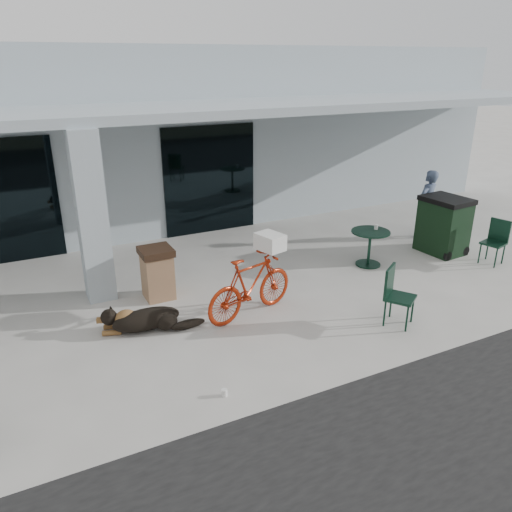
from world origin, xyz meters
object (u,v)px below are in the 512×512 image
dog (146,318)px  trash_receptacle (157,273)px  wheeled_bin (443,225)px  cafe_chair_far_a (400,297)px  cafe_chair_far_b (493,243)px  bicycle (251,286)px  person (427,204)px  cafe_table_far (369,248)px

dog → trash_receptacle: (0.52, 1.10, 0.28)m
trash_receptacle → wheeled_bin: (6.53, -0.60, 0.16)m
trash_receptacle → cafe_chair_far_a: bearing=-40.0°
cafe_chair_far_b → wheeled_bin: (-0.45, 1.02, 0.16)m
bicycle → trash_receptacle: bearing=26.0°
bicycle → cafe_chair_far_b: (5.74, -0.22, -0.07)m
cafe_chair_far_b → trash_receptacle: bearing=-117.8°
bicycle → wheeled_bin: (5.29, 0.80, 0.09)m
dog → person: (7.48, 1.50, 0.63)m
dog → cafe_chair_far_b: bearing=12.6°
bicycle → trash_receptacle: size_ratio=1.88×
person → wheeled_bin: person is taller
cafe_chair_far_b → person: 2.05m
dog → wheeled_bin: (7.06, 0.50, 0.43)m
cafe_chair_far_a → wheeled_bin: (3.20, 2.20, 0.14)m
dog → wheeled_bin: size_ratio=1.00×
cafe_chair_far_a → bicycle: bearing=112.4°
bicycle → dog: bearing=64.8°
bicycle → cafe_table_far: bicycle is taller
dog → cafe_chair_far_b: (7.51, -0.52, 0.27)m
bicycle → dog: 1.82m
cafe_table_far → person: size_ratio=0.49×
cafe_chair_far_a → wheeled_bin: 3.89m
dog → wheeled_bin: wheeled_bin is taller
person → trash_receptacle: person is taller
dog → cafe_chair_far_a: bearing=-7.3°
cafe_table_far → trash_receptacle: size_ratio=0.84×
person → wheeled_bin: 1.11m
bicycle → cafe_table_far: (3.29, 0.91, -0.17)m
cafe_table_far → cafe_chair_far_a: cafe_chair_far_a is taller
cafe_chair_far_b → trash_receptacle: size_ratio=0.99×
cafe_chair_far_b → person: (-0.02, 2.02, 0.36)m
cafe_chair_far_a → person: size_ratio=0.60×
cafe_table_far → bicycle: bearing=-164.5°
cafe_chair_far_a → trash_receptacle: (-3.33, 2.80, -0.01)m
person → cafe_chair_far_b: bearing=75.4°
cafe_chair_far_b → wheeled_bin: 1.13m
person → trash_receptacle: 6.98m
bicycle → cafe_chair_far_b: bearing=-107.8°
bicycle → wheeled_bin: wheeled_bin is taller
trash_receptacle → cafe_table_far: bearing=-6.2°
cafe_chair_far_a → wheeled_bin: size_ratio=0.78×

